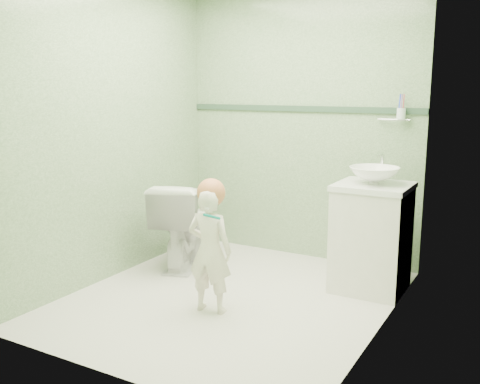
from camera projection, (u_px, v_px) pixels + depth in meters
The scene contains 12 objects.
ground at pixel (230, 299), 4.00m from camera, with size 2.50×2.50×0.00m, color silver.
room_shell at pixel (229, 137), 3.77m from camera, with size 2.50×2.54×2.40m.
trim_stripe at pixel (300, 109), 4.80m from camera, with size 2.20×0.02×0.05m, color #304B39.
vanity at pixel (371, 239), 4.12m from camera, with size 0.52×0.50×0.80m, color white.
counter at pixel (374, 186), 4.04m from camera, with size 0.54×0.52×0.04m, color white.
basin at pixel (374, 175), 4.03m from camera, with size 0.37×0.37×0.13m, color white.
faucet at pixel (382, 162), 4.17m from camera, with size 0.03×0.13×0.18m.
cup_holder at pixel (400, 114), 4.33m from camera, with size 0.26×0.07×0.21m.
toilet at pixel (183, 224), 4.68m from camera, with size 0.42×0.73×0.75m, color white.
toddler at pixel (210, 251), 3.71m from camera, with size 0.32×0.21×0.87m, color beige.
hair_cap at pixel (211, 193), 3.65m from camera, with size 0.19×0.19×0.19m, color #C67244.
teal_toothbrush at pixel (211, 216), 3.52m from camera, with size 0.11×0.14×0.08m.
Camera 1 is at (1.92, -3.25, 1.55)m, focal length 40.49 mm.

